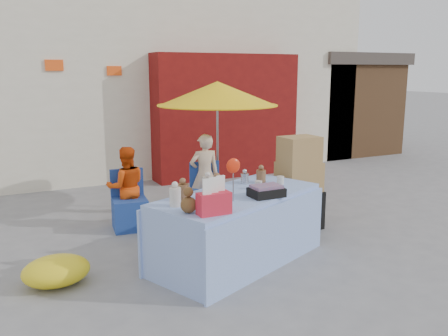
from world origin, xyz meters
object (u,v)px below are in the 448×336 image
market_table (237,227)px  chair_right (208,201)px  vendor_beige (205,175)px  vendor_orange (126,187)px  chair_left (130,212)px  umbrella (217,94)px  box_stack (299,186)px

market_table → chair_right: bearing=53.5°
market_table → vendor_beige: market_table is taller
chair_right → vendor_orange: (-1.25, 0.13, 0.34)m
market_table → chair_left: size_ratio=2.83×
umbrella → vendor_beige: bearing=-153.4°
chair_left → vendor_beige: (1.25, 0.13, 0.39)m
vendor_orange → market_table: bearing=120.8°
market_table → vendor_orange: size_ratio=2.03×
umbrella → box_stack: size_ratio=1.55×
chair_left → box_stack: bearing=-18.3°
chair_right → box_stack: box_stack is taller
box_stack → chair_left: bearing=154.4°
vendor_beige → chair_left: bearing=13.4°
chair_right → vendor_beige: vendor_beige is taller
market_table → chair_left: market_table is taller
vendor_orange → chair_left: bearing=98.2°
vendor_beige → vendor_orange: bearing=7.3°
chair_left → vendor_beige: vendor_beige is taller
vendor_beige → box_stack: bearing=135.9°
vendor_beige → umbrella: (0.30, 0.15, 1.24)m
market_table → umbrella: 2.61m
chair_left → chair_right: bearing=7.3°
chair_left → vendor_beige: 1.32m
chair_left → umbrella: bearing=17.7°
market_table → chair_left: 1.94m
market_table → box_stack: size_ratio=1.79×
chair_right → vendor_beige: size_ratio=0.66×
chair_right → umbrella: bearing=51.0°
vendor_orange → box_stack: box_stack is taller
market_table → umbrella: (0.73, 2.04, 1.46)m
market_table → box_stack: 1.56m
chair_left → umbrella: size_ratio=0.41×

